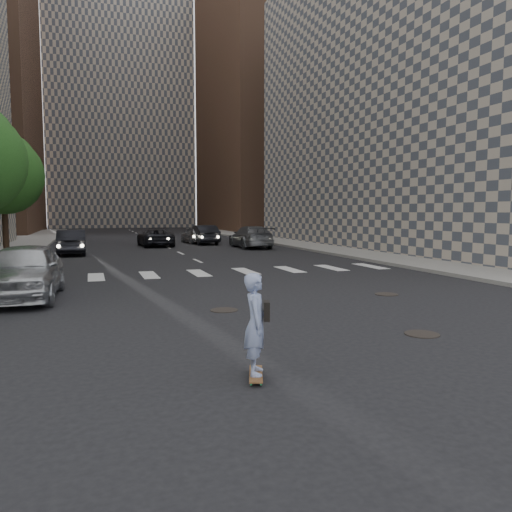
{
  "coord_description": "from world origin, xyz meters",
  "views": [
    {
      "loc": [
        -5.19,
        -10.91,
        2.51
      ],
      "look_at": [
        -0.91,
        1.9,
        1.3
      ],
      "focal_mm": 35.0,
      "sensor_mm": 36.0,
      "label": 1
    }
  ],
  "objects_px": {
    "silver_sedan": "(24,271)",
    "traffic_car_a": "(72,242)",
    "traffic_car_b": "(251,237)",
    "traffic_car_c": "(155,237)",
    "skateboarder": "(256,324)",
    "tree_c": "(4,172)",
    "traffic_car_d": "(196,235)",
    "traffic_car_e": "(203,235)"
  },
  "relations": [
    {
      "from": "silver_sedan",
      "to": "traffic_car_a",
      "type": "distance_m",
      "value": 15.34
    },
    {
      "from": "traffic_car_b",
      "to": "traffic_car_c",
      "type": "distance_m",
      "value": 7.06
    },
    {
      "from": "silver_sedan",
      "to": "skateboarder",
      "type": "bearing_deg",
      "value": -61.99
    },
    {
      "from": "tree_c",
      "to": "traffic_car_b",
      "type": "bearing_deg",
      "value": 10.89
    },
    {
      "from": "silver_sedan",
      "to": "traffic_car_d",
      "type": "relative_size",
      "value": 1.18
    },
    {
      "from": "tree_c",
      "to": "traffic_car_b",
      "type": "xyz_separation_m",
      "value": [
        14.89,
        2.86,
        -3.89
      ]
    },
    {
      "from": "traffic_car_c",
      "to": "traffic_car_a",
      "type": "bearing_deg",
      "value": 42.52
    },
    {
      "from": "tree_c",
      "to": "traffic_car_b",
      "type": "height_order",
      "value": "tree_c"
    },
    {
      "from": "traffic_car_c",
      "to": "traffic_car_e",
      "type": "height_order",
      "value": "traffic_car_e"
    },
    {
      "from": "skateboarder",
      "to": "traffic_car_d",
      "type": "distance_m",
      "value": 32.49
    },
    {
      "from": "traffic_car_a",
      "to": "traffic_car_b",
      "type": "bearing_deg",
      "value": -171.02
    },
    {
      "from": "tree_c",
      "to": "silver_sedan",
      "type": "height_order",
      "value": "tree_c"
    },
    {
      "from": "skateboarder",
      "to": "traffic_car_d",
      "type": "height_order",
      "value": "skateboarder"
    },
    {
      "from": "tree_c",
      "to": "traffic_car_d",
      "type": "bearing_deg",
      "value": 35.88
    },
    {
      "from": "tree_c",
      "to": "traffic_car_e",
      "type": "distance_m",
      "value": 15.29
    },
    {
      "from": "traffic_car_e",
      "to": "tree_c",
      "type": "bearing_deg",
      "value": 29.79
    },
    {
      "from": "traffic_car_d",
      "to": "traffic_car_e",
      "type": "bearing_deg",
      "value": 102.25
    },
    {
      "from": "traffic_car_a",
      "to": "traffic_car_b",
      "type": "height_order",
      "value": "traffic_car_b"
    },
    {
      "from": "traffic_car_c",
      "to": "traffic_car_d",
      "type": "height_order",
      "value": "traffic_car_d"
    },
    {
      "from": "skateboarder",
      "to": "traffic_car_d",
      "type": "relative_size",
      "value": 0.4
    },
    {
      "from": "traffic_car_d",
      "to": "tree_c",
      "type": "bearing_deg",
      "value": 30.64
    },
    {
      "from": "skateboarder",
      "to": "traffic_car_b",
      "type": "height_order",
      "value": "skateboarder"
    },
    {
      "from": "silver_sedan",
      "to": "traffic_car_e",
      "type": "relative_size",
      "value": 1.06
    },
    {
      "from": "traffic_car_c",
      "to": "skateboarder",
      "type": "bearing_deg",
      "value": 83.26
    },
    {
      "from": "traffic_car_b",
      "to": "traffic_car_c",
      "type": "relative_size",
      "value": 1.12
    },
    {
      "from": "silver_sedan",
      "to": "traffic_car_d",
      "type": "distance_m",
      "value": 25.3
    },
    {
      "from": "skateboarder",
      "to": "traffic_car_c",
      "type": "relative_size",
      "value": 0.35
    },
    {
      "from": "tree_c",
      "to": "traffic_car_e",
      "type": "height_order",
      "value": "tree_c"
    },
    {
      "from": "traffic_car_b",
      "to": "traffic_car_a",
      "type": "bearing_deg",
      "value": 10.85
    },
    {
      "from": "skateboarder",
      "to": "traffic_car_e",
      "type": "relative_size",
      "value": 0.36
    },
    {
      "from": "silver_sedan",
      "to": "traffic_car_d",
      "type": "bearing_deg",
      "value": 69.8
    },
    {
      "from": "skateboarder",
      "to": "traffic_car_b",
      "type": "xyz_separation_m",
      "value": [
        8.31,
        25.99,
        -0.08
      ]
    },
    {
      "from": "tree_c",
      "to": "silver_sedan",
      "type": "xyz_separation_m",
      "value": [
        2.45,
        -14.46,
        -3.84
      ]
    },
    {
      "from": "silver_sedan",
      "to": "traffic_car_e",
      "type": "distance_m",
      "value": 24.39
    },
    {
      "from": "tree_c",
      "to": "traffic_car_c",
      "type": "relative_size",
      "value": 1.42
    },
    {
      "from": "traffic_car_d",
      "to": "silver_sedan",
      "type": "bearing_deg",
      "value": 61.97
    },
    {
      "from": "traffic_car_e",
      "to": "silver_sedan",
      "type": "bearing_deg",
      "value": 63.72
    },
    {
      "from": "traffic_car_c",
      "to": "traffic_car_e",
      "type": "relative_size",
      "value": 1.04
    },
    {
      "from": "traffic_car_b",
      "to": "traffic_car_d",
      "type": "height_order",
      "value": "traffic_car_b"
    },
    {
      "from": "skateboarder",
      "to": "silver_sedan",
      "type": "bearing_deg",
      "value": 133.72
    },
    {
      "from": "skateboarder",
      "to": "traffic_car_e",
      "type": "height_order",
      "value": "skateboarder"
    },
    {
      "from": "traffic_car_b",
      "to": "traffic_car_c",
      "type": "xyz_separation_m",
      "value": [
        -6.13,
        3.5,
        -0.11
      ]
    }
  ]
}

